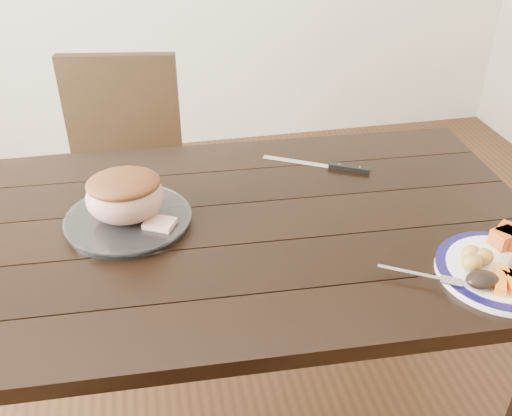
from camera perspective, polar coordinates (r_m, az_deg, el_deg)
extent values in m
plane|color=#472B16|center=(1.95, -2.58, -20.11)|extent=(4.00, 4.00, 0.00)
cube|color=black|center=(1.44, -3.29, -2.27)|extent=(1.64, 0.97, 0.04)
cube|color=black|center=(2.12, 15.66, -3.03)|extent=(0.07, 0.07, 0.71)
cube|color=black|center=(2.13, -13.17, 0.64)|extent=(0.48, 0.48, 0.04)
cube|color=black|center=(2.19, -13.20, 9.00)|extent=(0.42, 0.11, 0.46)
cube|color=black|center=(2.38, -7.56, -1.73)|extent=(0.04, 0.04, 0.43)
cube|color=black|center=(2.09, -8.23, -7.33)|extent=(0.04, 0.04, 0.43)
cube|color=black|center=(2.44, -16.01, -1.89)|extent=(0.04, 0.04, 0.43)
cube|color=black|center=(2.16, -17.83, -7.32)|extent=(0.04, 0.04, 0.43)
cylinder|color=white|center=(1.37, 23.26, -5.85)|extent=(0.28, 0.28, 0.02)
torus|color=#0F0C3E|center=(1.37, 23.34, -5.57)|extent=(0.28, 0.28, 0.02)
cylinder|color=white|center=(1.45, -12.61, -1.28)|extent=(0.30, 0.30, 0.02)
ellipsoid|color=gold|center=(1.35, 21.80, -4.53)|extent=(0.04, 0.04, 0.04)
ellipsoid|color=gold|center=(1.35, 20.72, -4.28)|extent=(0.04, 0.04, 0.04)
ellipsoid|color=gold|center=(1.32, 20.79, -5.14)|extent=(0.05, 0.04, 0.04)
cube|color=orange|center=(1.33, 24.02, -6.24)|extent=(0.04, 0.07, 0.02)
cube|color=orange|center=(1.30, 23.23, -6.89)|extent=(0.06, 0.07, 0.02)
cube|color=orange|center=(1.44, 23.81, -2.42)|extent=(0.07, 0.07, 0.04)
cube|color=orange|center=(1.42, 23.61, -2.79)|extent=(0.06, 0.06, 0.04)
ellipsoid|color=black|center=(1.28, 21.68, -6.68)|extent=(0.07, 0.05, 0.03)
cube|color=silver|center=(1.28, 15.17, -6.33)|extent=(0.13, 0.08, 0.00)
cube|color=silver|center=(1.28, 18.94, -6.96)|extent=(0.05, 0.05, 0.00)
ellipsoid|color=#A77566|center=(1.42, -12.95, 1.07)|extent=(0.19, 0.16, 0.12)
cube|color=tan|center=(1.40, -9.60, -1.61)|extent=(0.09, 0.08, 0.02)
cube|color=silver|center=(1.70, 3.99, 4.64)|extent=(0.18, 0.12, 0.00)
cube|color=black|center=(1.67, 9.31, 3.97)|extent=(0.11, 0.08, 0.01)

